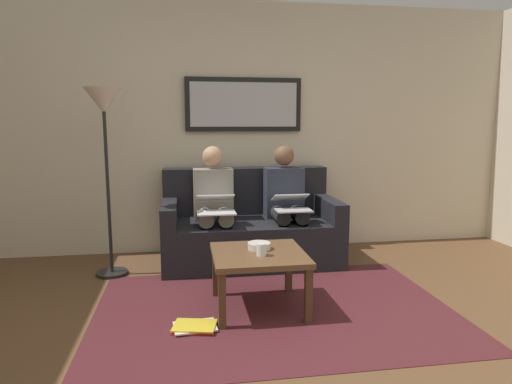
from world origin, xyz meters
TOP-DOWN VIEW (x-y plane):
  - ground_plane at (0.00, 0.00)m, footprint 6.00×5.20m
  - wall_rear at (0.00, -2.60)m, footprint 6.00×0.12m
  - area_rug at (0.00, -0.85)m, footprint 2.60×1.80m
  - couch at (0.00, -2.12)m, footprint 1.70×0.90m
  - framed_mirror at (0.00, -2.51)m, footprint 1.21×0.05m
  - coffee_table at (0.11, -0.90)m, footprint 0.67×0.67m
  - cup at (0.10, -0.81)m, footprint 0.07×0.07m
  - bowl at (0.09, -0.98)m, footprint 0.17×0.17m
  - person_left at (-0.36, -2.05)m, footprint 0.38×0.58m
  - laptop_silver at (-0.36, -1.81)m, footprint 0.33×0.34m
  - person_right at (0.36, -2.05)m, footprint 0.38×0.58m
  - laptop_white at (0.36, -1.81)m, footprint 0.34×0.38m
  - magazine_stack at (0.59, -0.62)m, footprint 0.32×0.26m
  - standing_lamp at (1.30, -1.85)m, footprint 0.32×0.32m

SIDE VIEW (x-z plane):
  - ground_plane at x=0.00m, z-range -0.10..0.00m
  - area_rug at x=0.00m, z-range 0.00..0.01m
  - magazine_stack at x=0.59m, z-range 0.00..0.04m
  - couch at x=0.00m, z-range -0.14..0.76m
  - coffee_table at x=0.11m, z-range 0.16..0.59m
  - bowl at x=0.09m, z-range 0.43..0.48m
  - cup at x=0.10m, z-range 0.43..0.52m
  - person_left at x=-0.36m, z-range 0.04..1.18m
  - person_right at x=0.36m, z-range 0.04..1.18m
  - laptop_silver at x=-0.36m, z-range 0.55..0.70m
  - laptop_white at x=0.36m, z-range 0.55..0.71m
  - wall_rear at x=0.00m, z-range 0.00..2.60m
  - standing_lamp at x=1.30m, z-range 0.54..2.20m
  - framed_mirror at x=0.00m, z-range 1.27..1.83m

